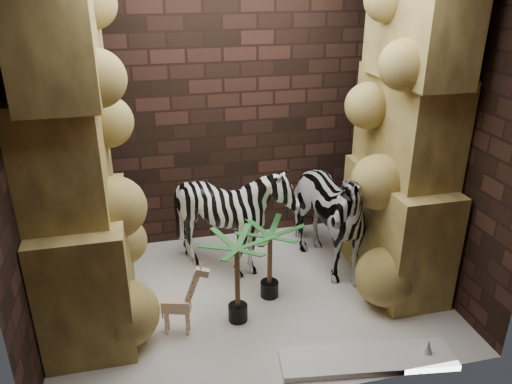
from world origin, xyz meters
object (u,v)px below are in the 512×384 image
object	(u,v)px
palm_back	(237,280)
zebra_right	(320,204)
surfboard	(367,359)
zebra_left	(233,223)
palm_front	(270,262)
giraffe_toy	(176,298)

from	to	relation	value
palm_back	zebra_right	bearing A→B (deg)	33.79
zebra_right	surfboard	xyz separation A→B (m)	(-0.08, -1.39, -0.70)
zebra_left	palm_front	world-z (taller)	zebra_left
zebra_left	palm_front	bearing A→B (deg)	-71.27
palm_back	palm_front	bearing A→B (deg)	38.03
palm_back	zebra_left	bearing A→B (deg)	81.16
giraffe_toy	palm_back	distance (m)	0.53
zebra_right	giraffe_toy	size ratio (longest dim) A/B	2.10
palm_front	palm_back	world-z (taller)	palm_back
zebra_left	palm_back	world-z (taller)	zebra_left
giraffe_toy	palm_front	size ratio (longest dim) A/B	0.94
zebra_right	palm_front	distance (m)	0.79
zebra_left	giraffe_toy	distance (m)	1.06
zebra_left	palm_front	distance (m)	0.58
zebra_right	surfboard	distance (m)	1.56
zebra_left	giraffe_toy	xyz separation A→B (m)	(-0.65, -0.82, -0.20)
zebra_right	zebra_left	bearing A→B (deg)	158.68
giraffe_toy	palm_back	bearing A→B (deg)	20.46
zebra_right	palm_back	size ratio (longest dim) A/B	1.77
zebra_right	zebra_left	size ratio (longest dim) A/B	1.21
palm_back	giraffe_toy	bearing A→B (deg)	-175.47
zebra_left	palm_back	bearing A→B (deg)	-105.83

